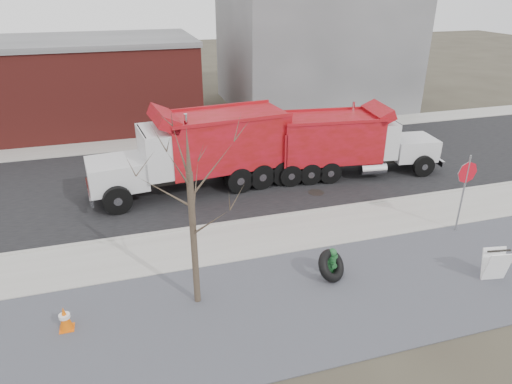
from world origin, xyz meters
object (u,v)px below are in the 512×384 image
object	(u,v)px
truck_tire	(331,266)
dump_truck_red_a	(349,141)
fire_hydrant	(332,263)
dump_truck_red_b	(201,148)
sandwich_board	(495,265)
stop_sign	(466,181)

from	to	relation	value
truck_tire	dump_truck_red_a	world-z (taller)	dump_truck_red_a
fire_hydrant	dump_truck_red_b	world-z (taller)	dump_truck_red_b
fire_hydrant	sandwich_board	xyz separation A→B (m)	(4.62, -1.68, 0.12)
dump_truck_red_b	dump_truck_red_a	bearing A→B (deg)	171.22
dump_truck_red_b	sandwich_board	bearing A→B (deg)	121.83
dump_truck_red_a	truck_tire	bearing A→B (deg)	-113.44
dump_truck_red_a	fire_hydrant	bearing A→B (deg)	-113.43
dump_truck_red_a	dump_truck_red_b	world-z (taller)	dump_truck_red_b
sandwich_board	dump_truck_red_a	world-z (taller)	dump_truck_red_a
sandwich_board	dump_truck_red_b	distance (m)	11.88
stop_sign	dump_truck_red_b	world-z (taller)	dump_truck_red_b
fire_hydrant	dump_truck_red_a	world-z (taller)	dump_truck_red_a
truck_tire	dump_truck_red_b	size ratio (longest dim) A/B	0.15
stop_sign	sandwich_board	size ratio (longest dim) A/B	2.85
stop_sign	sandwich_board	bearing A→B (deg)	-88.62
stop_sign	truck_tire	bearing A→B (deg)	-146.87
sandwich_board	dump_truck_red_b	xyz separation A→B (m)	(-7.26, 9.31, 1.32)
truck_tire	dump_truck_red_a	distance (m)	8.73
truck_tire	dump_truck_red_a	xyz separation A→B (m)	(4.32, 7.49, 1.18)
truck_tire	sandwich_board	xyz separation A→B (m)	(4.73, -1.50, 0.09)
truck_tire	dump_truck_red_a	bearing A→B (deg)	60.04
sandwich_board	fire_hydrant	bearing A→B (deg)	169.56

